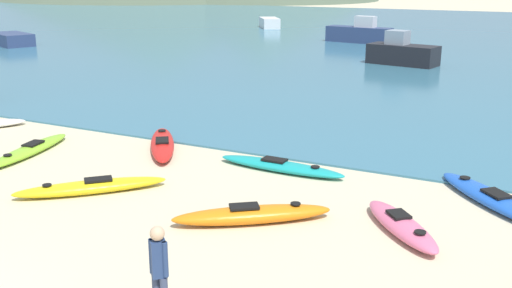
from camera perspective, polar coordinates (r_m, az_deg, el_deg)
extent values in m
cube|color=teal|center=(50.28, 17.84, 9.65)|extent=(160.00, 70.00, 0.06)
ellipsoid|color=red|center=(17.70, -8.91, -0.01)|extent=(2.63, 3.29, 0.29)
cube|color=black|center=(17.48, -8.92, 0.36)|extent=(0.68, 0.74, 0.05)
cylinder|color=black|center=(18.60, -8.95, 1.28)|extent=(0.24, 0.24, 0.02)
ellipsoid|color=#8CCC2D|center=(18.17, -20.73, -0.53)|extent=(1.34, 3.55, 0.25)
cube|color=black|center=(18.27, -20.46, 0.07)|extent=(0.47, 0.69, 0.05)
cylinder|color=black|center=(17.40, -22.58, -0.97)|extent=(0.22, 0.22, 0.02)
ellipsoid|color=blue|center=(14.36, 21.43, -4.80)|extent=(2.91, 3.01, 0.29)
cube|color=black|center=(14.18, 21.93, -4.38)|extent=(0.71, 0.72, 0.05)
cylinder|color=black|center=(15.03, 19.29, -3.03)|extent=(0.25, 0.25, 0.02)
ellipsoid|color=teal|center=(15.58, 2.35, -2.12)|extent=(3.56, 0.74, 0.25)
cube|color=black|center=(15.61, 1.77, -1.50)|extent=(0.65, 0.37, 0.05)
cylinder|color=black|center=(15.15, 5.66, -2.17)|extent=(0.22, 0.22, 0.02)
ellipsoid|color=yellow|center=(14.55, -15.44, -3.97)|extent=(2.91, 2.89, 0.29)
cube|color=black|center=(14.50, -14.80, -3.27)|extent=(0.68, 0.68, 0.05)
cylinder|color=black|center=(14.51, -19.29, -3.70)|extent=(0.21, 0.21, 0.02)
ellipsoid|color=#E5668C|center=(12.31, 13.67, -7.52)|extent=(2.21, 2.39, 0.32)
cube|color=black|center=(12.34, 13.44, -6.52)|extent=(0.58, 0.59, 0.05)
cylinder|color=black|center=(11.67, 15.37, -8.08)|extent=(0.23, 0.23, 0.02)
ellipsoid|color=orange|center=(12.41, -0.36, -6.75)|extent=(3.03, 2.48, 0.35)
cube|color=black|center=(12.31, -1.13, -5.96)|extent=(0.68, 0.63, 0.05)
cylinder|color=black|center=(12.52, 3.79, -5.68)|extent=(0.22, 0.22, 0.02)
cube|color=navy|center=(8.77, -9.27, -10.72)|extent=(0.28, 0.28, 0.56)
cylinder|color=navy|center=(8.83, -9.90, -10.46)|extent=(0.08, 0.08, 0.53)
cylinder|color=navy|center=(8.70, -8.64, -10.81)|extent=(0.08, 0.08, 0.53)
sphere|color=tan|center=(8.61, -9.38, -8.40)|extent=(0.21, 0.21, 0.21)
cube|color=navy|center=(44.63, 9.76, 10.22)|extent=(4.92, 1.93, 1.12)
cube|color=silver|center=(44.34, 10.39, 11.39)|extent=(1.53, 0.95, 0.78)
cube|color=navy|center=(45.55, -22.22, 9.22)|extent=(4.00, 3.12, 0.84)
cube|color=black|center=(34.29, 13.80, 8.26)|extent=(3.98, 2.24, 1.09)
cube|color=#8C99A8|center=(34.34, 13.33, 9.86)|extent=(1.28, 1.13, 0.76)
cube|color=white|center=(55.96, 1.29, 11.47)|extent=(3.04, 3.47, 0.89)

